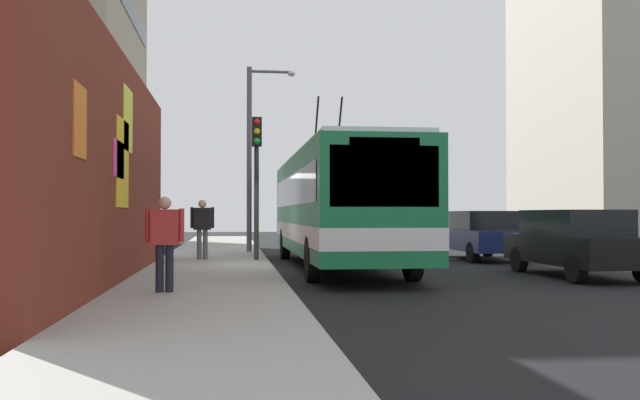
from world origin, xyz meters
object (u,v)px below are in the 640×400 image
at_px(pedestrian_near_wall, 165,236).
at_px(traffic_light, 257,164).
at_px(parked_car_navy, 480,234).
at_px(pedestrian_midblock, 202,224).
at_px(city_bus, 336,204).
at_px(street_lamp, 255,145).
at_px(parked_car_black, 576,241).

height_order(pedestrian_near_wall, traffic_light, traffic_light).
relative_size(parked_car_navy, pedestrian_midblock, 2.65).
height_order(city_bus, street_lamp, street_lamp).
xyz_separation_m(parked_car_navy, street_lamp, (2.88, 7.26, 3.08)).
relative_size(traffic_light, street_lamp, 0.63).
bearing_deg(street_lamp, city_bus, -160.58).
height_order(parked_car_black, pedestrian_near_wall, pedestrian_near_wall).
relative_size(parked_car_navy, traffic_light, 1.12).
distance_m(parked_car_navy, pedestrian_midblock, 9.00).
bearing_deg(street_lamp, traffic_light, 178.86).
xyz_separation_m(pedestrian_midblock, pedestrian_near_wall, (-8.75, 0.27, -0.09)).
distance_m(city_bus, street_lamp, 6.55).
bearing_deg(pedestrian_midblock, pedestrian_near_wall, 178.20).
relative_size(city_bus, street_lamp, 1.89).
xyz_separation_m(traffic_light, street_lamp, (4.62, -0.09, 0.97)).
distance_m(pedestrian_near_wall, street_lamp, 13.19).
xyz_separation_m(city_bus, pedestrian_midblock, (1.85, 3.72, -0.57)).
bearing_deg(pedestrian_midblock, city_bus, -116.39).
height_order(parked_car_black, street_lamp, street_lamp).
height_order(parked_car_black, traffic_light, traffic_light).
distance_m(city_bus, parked_car_black, 6.30).
relative_size(pedestrian_near_wall, street_lamp, 0.25).
height_order(city_bus, pedestrian_near_wall, city_bus).
bearing_deg(street_lamp, parked_car_black, -141.94).
relative_size(pedestrian_near_wall, traffic_light, 0.39).
distance_m(city_bus, pedestrian_near_wall, 8.00).
bearing_deg(city_bus, pedestrian_midblock, 63.61).
relative_size(city_bus, pedestrian_near_wall, 7.60).
distance_m(pedestrian_midblock, street_lamp, 5.11).
xyz_separation_m(parked_car_navy, traffic_light, (-1.75, 7.35, 2.11)).
bearing_deg(pedestrian_near_wall, pedestrian_midblock, -1.80).
distance_m(parked_car_black, street_lamp, 12.17).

